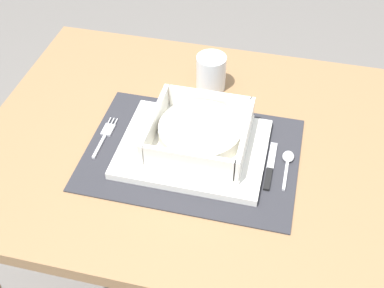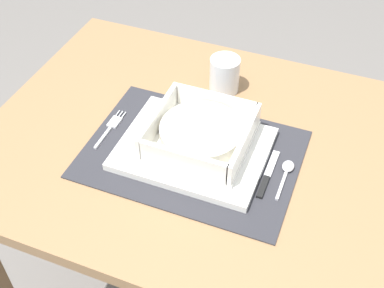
# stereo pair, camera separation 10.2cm
# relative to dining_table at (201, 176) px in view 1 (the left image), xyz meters

# --- Properties ---
(dining_table) EXTENTS (0.95, 0.72, 0.75)m
(dining_table) POSITION_rel_dining_table_xyz_m (0.00, 0.00, 0.00)
(dining_table) COLOR #936D47
(dining_table) RESTS_ON ground
(placemat) EXTENTS (0.44, 0.31, 0.00)m
(placemat) POSITION_rel_dining_table_xyz_m (-0.01, -0.04, 0.11)
(placemat) COLOR #2D2D33
(placemat) RESTS_ON dining_table
(serving_plate) EXTENTS (0.30, 0.23, 0.02)m
(serving_plate) POSITION_rel_dining_table_xyz_m (-0.01, -0.04, 0.12)
(serving_plate) COLOR white
(serving_plate) RESTS_ON placemat
(porridge_bowl) EXTENTS (0.20, 0.20, 0.06)m
(porridge_bowl) POSITION_rel_dining_table_xyz_m (-0.00, -0.02, 0.15)
(porridge_bowl) COLOR white
(porridge_bowl) RESTS_ON serving_plate
(fork) EXTENTS (0.02, 0.13, 0.00)m
(fork) POSITION_rel_dining_table_xyz_m (-0.21, -0.03, 0.12)
(fork) COLOR silver
(fork) RESTS_ON placemat
(spoon) EXTENTS (0.02, 0.11, 0.01)m
(spoon) POSITION_rel_dining_table_xyz_m (0.18, -0.02, 0.12)
(spoon) COLOR silver
(spoon) RESTS_ON placemat
(butter_knife) EXTENTS (0.01, 0.13, 0.01)m
(butter_knife) POSITION_rel_dining_table_xyz_m (0.15, -0.05, 0.12)
(butter_knife) COLOR black
(butter_knife) RESTS_ON placemat
(bread_knife) EXTENTS (0.01, 0.13, 0.01)m
(bread_knife) POSITION_rel_dining_table_xyz_m (0.13, -0.06, 0.12)
(bread_knife) COLOR #59331E
(bread_knife) RESTS_ON placemat
(drinking_glass) EXTENTS (0.07, 0.07, 0.08)m
(drinking_glass) POSITION_rel_dining_table_xyz_m (-0.02, 0.19, 0.15)
(drinking_glass) COLOR white
(drinking_glass) RESTS_ON dining_table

